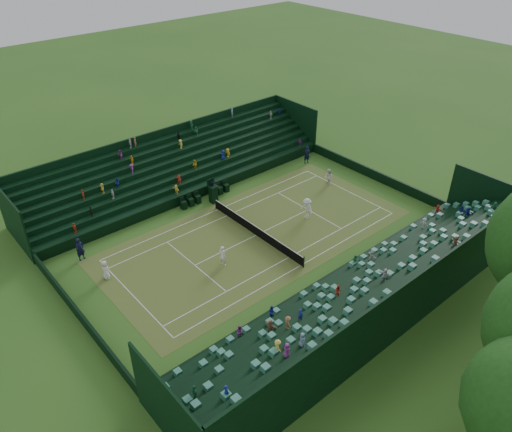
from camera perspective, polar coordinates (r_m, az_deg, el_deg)
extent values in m
plane|color=#30611E|center=(43.12, 0.00, -2.23)|extent=(160.00, 160.00, 0.00)
cube|color=#417426|center=(43.12, 0.00, -2.23)|extent=(12.97, 26.77, 0.01)
cube|color=black|center=(53.06, 13.21, 4.68)|extent=(17.17, 0.20, 1.00)
cube|color=black|center=(36.88, -19.48, -10.71)|extent=(17.17, 0.20, 1.00)
cube|color=black|center=(38.10, 8.38, -7.18)|extent=(0.20, 31.77, 1.00)
cube|color=black|center=(48.61, -6.51, 2.64)|extent=(0.20, 31.77, 1.00)
cube|color=black|center=(37.86, 8.94, -7.54)|extent=(0.80, 32.00, 1.00)
cube|color=black|center=(37.34, 9.88, -7.87)|extent=(0.80, 32.00, 1.45)
cube|color=black|center=(36.84, 10.86, -8.20)|extent=(0.80, 32.00, 1.90)
cube|color=black|center=(36.35, 11.86, -8.53)|extent=(0.80, 32.00, 2.35)
cube|color=black|center=(35.87, 12.89, -8.88)|extent=(0.80, 32.00, 2.80)
cube|color=black|center=(35.40, 13.95, -9.23)|extent=(0.80, 32.00, 3.25)
cube|color=black|center=(34.95, 15.05, -9.58)|extent=(0.80, 32.00, 3.70)
cube|color=black|center=(34.51, 16.17, -9.94)|extent=(0.80, 32.00, 4.15)
cube|color=black|center=(34.08, 16.95, -9.88)|extent=(0.20, 32.00, 4.90)
cube|color=black|center=(48.97, -6.85, 2.87)|extent=(0.80, 32.00, 1.00)
cube|color=black|center=(49.45, -7.39, 3.44)|extent=(0.80, 32.00, 1.45)
cube|color=black|center=(49.94, -7.92, 4.01)|extent=(0.80, 32.00, 1.90)
cube|color=black|center=(50.44, -8.45, 4.56)|extent=(0.80, 32.00, 2.35)
cube|color=black|center=(50.94, -8.96, 5.10)|extent=(0.80, 32.00, 2.80)
cube|color=black|center=(51.46, -9.47, 5.63)|extent=(0.80, 32.00, 3.25)
cube|color=black|center=(51.98, -9.97, 6.15)|extent=(0.80, 32.00, 3.70)
cube|color=black|center=(52.51, -10.46, 6.65)|extent=(0.80, 32.00, 4.15)
cube|color=black|center=(52.74, -10.78, 7.20)|extent=(0.20, 32.00, 4.90)
cylinder|color=black|center=(46.67, -4.62, 1.42)|extent=(0.10, 0.10, 1.06)
cylinder|color=black|center=(39.45, 5.48, -5.27)|extent=(0.10, 0.10, 1.06)
cube|color=black|center=(42.86, 0.00, -1.73)|extent=(11.57, 0.02, 0.86)
cube|color=white|center=(42.60, 0.00, -1.21)|extent=(11.57, 0.04, 0.07)
cube|color=black|center=(47.55, -4.90, 2.47)|extent=(0.65, 0.65, 1.67)
cube|color=black|center=(47.11, -4.95, 3.39)|extent=(0.83, 0.83, 0.09)
cube|color=black|center=(47.18, -5.20, 3.88)|extent=(0.07, 0.83, 0.65)
imported|color=black|center=(46.88, -4.98, 3.90)|extent=(0.46, 0.51, 0.86)
cube|color=black|center=(47.06, -8.27, 1.25)|extent=(0.49, 0.49, 0.78)
cube|color=black|center=(46.98, -8.48, 1.87)|extent=(0.06, 0.49, 0.49)
cube|color=black|center=(47.41, -7.46, 1.58)|extent=(0.49, 0.49, 0.78)
cube|color=black|center=(47.34, -7.67, 2.20)|extent=(0.06, 0.49, 0.49)
cube|color=black|center=(47.78, -6.67, 1.90)|extent=(0.49, 0.49, 0.78)
cube|color=black|center=(47.71, -6.88, 2.52)|extent=(0.06, 0.49, 0.49)
cube|color=black|center=(48.64, -4.93, 2.62)|extent=(0.49, 0.49, 0.78)
cube|color=black|center=(48.57, -5.13, 3.23)|extent=(0.06, 0.49, 0.49)
cube|color=black|center=(49.04, -4.18, 2.92)|extent=(0.49, 0.49, 0.78)
cube|color=black|center=(48.97, -4.37, 3.53)|extent=(0.06, 0.49, 0.49)
cube|color=black|center=(49.45, -3.44, 3.23)|extent=(0.49, 0.49, 0.78)
cube|color=black|center=(49.38, -3.63, 3.83)|extent=(0.06, 0.49, 0.49)
imported|color=white|center=(39.75, -16.83, -5.92)|extent=(0.92, 0.75, 1.63)
imported|color=white|center=(39.41, -3.83, -4.54)|extent=(0.76, 0.61, 1.81)
imported|color=white|center=(50.86, 8.27, 4.43)|extent=(1.03, 0.94, 1.73)
imported|color=white|center=(45.11, 5.82, 0.86)|extent=(1.37, 0.86, 2.03)
imported|color=black|center=(54.89, 5.85, 6.98)|extent=(0.67, 0.83, 1.98)
imported|color=black|center=(42.23, -19.45, -3.59)|extent=(0.59, 0.80, 2.02)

